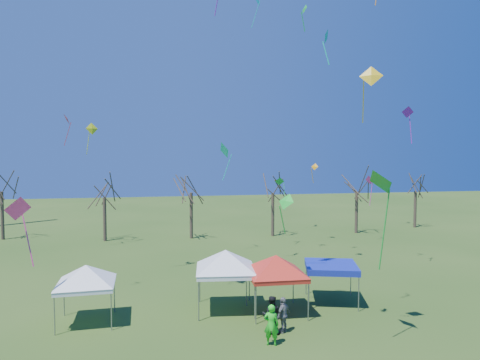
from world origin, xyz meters
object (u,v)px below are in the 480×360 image
(tent_white_mid, at_px, (226,254))
(tree_2, at_px, (191,176))
(tree_3, at_px, (273,178))
(person_grey, at_px, (283,315))
(tent_white_west, at_px, (86,269))
(tent_red, at_px, (276,259))
(tree_4, at_px, (357,177))
(tree_1, at_px, (104,182))
(tree_5, at_px, (416,178))
(person_green, at_px, (271,325))
(person_dark, at_px, (271,315))
(tent_blue, at_px, (331,267))
(tree_0, at_px, (1,174))

(tent_white_mid, bearing_deg, tree_2, 90.59)
(tree_3, distance_m, person_grey, 24.91)
(tent_white_west, xyz_separation_m, tent_red, (9.62, -0.52, 0.17))
(tree_4, distance_m, person_grey, 28.58)
(tree_2, height_order, tree_4, tree_2)
(tree_1, xyz_separation_m, tree_5, (34.49, 1.42, -0.06))
(tree_1, distance_m, person_green, 27.68)
(person_dark, bearing_deg, tree_5, -119.25)
(tree_3, distance_m, tent_red, 22.08)
(tree_2, bearing_deg, tent_blue, -73.04)
(tree_4, distance_m, tent_red, 26.03)
(tree_0, xyz_separation_m, tree_5, (44.57, -1.32, -0.76))
(tent_red, height_order, person_dark, tent_red)
(tree_5, distance_m, person_dark, 35.63)
(person_dark, bearing_deg, tree_3, -91.39)
(tree_5, xyz_separation_m, tent_white_mid, (-25.88, -22.21, -2.67))
(tree_2, height_order, tree_3, tree_2)
(tree_1, xyz_separation_m, tent_white_mid, (8.61, -20.79, -2.73))
(tent_white_west, height_order, tent_red, tent_red)
(tree_4, bearing_deg, tree_5, 13.85)
(tree_4, height_order, tent_white_west, tree_4)
(tree_0, relative_size, tree_1, 1.12)
(tree_3, relative_size, tent_red, 1.95)
(tree_5, bearing_deg, tent_red, -135.26)
(tent_white_west, bearing_deg, person_grey, -18.03)
(tree_3, bearing_deg, tree_4, -0.26)
(tree_1, height_order, tree_3, tree_3)
(tent_white_west, relative_size, person_dark, 2.13)
(person_dark, bearing_deg, person_grey, -164.16)
(tent_red, distance_m, person_green, 4.36)
(tree_3, height_order, tent_blue, tree_3)
(tent_blue, relative_size, person_dark, 1.95)
(tent_red, height_order, person_grey, tent_red)
(tree_3, relative_size, tree_4, 1.00)
(tent_blue, bearing_deg, tree_1, 125.21)
(tent_white_west, height_order, tent_white_mid, tent_white_mid)
(tent_blue, relative_size, person_grey, 2.07)
(tree_2, height_order, tent_white_mid, tree_2)
(tree_2, bearing_deg, person_dark, -85.65)
(tent_white_mid, relative_size, person_green, 2.35)
(person_green, bearing_deg, tree_2, -67.44)
(tree_3, distance_m, tent_blue, 20.67)
(tree_5, height_order, tent_red, tree_5)
(person_green, height_order, person_grey, person_green)
(tree_4, height_order, person_grey, tree_4)
(tent_white_mid, distance_m, tent_red, 2.71)
(tree_2, bearing_deg, tree_0, 170.76)
(tree_5, height_order, person_dark, tree_5)
(tree_0, distance_m, tree_2, 18.72)
(tree_3, distance_m, tree_5, 17.81)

